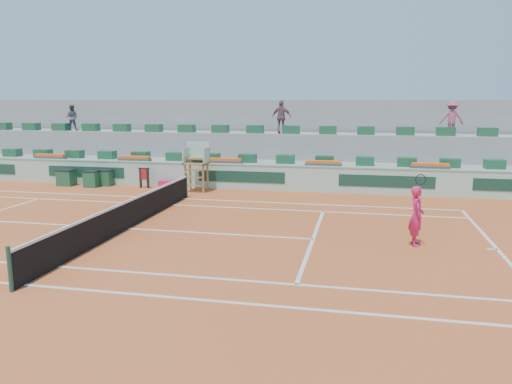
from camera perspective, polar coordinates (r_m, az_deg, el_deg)
ground at (r=17.87m, az=-14.40°, el=-4.09°), size 90.00×90.00×0.00m
seating_tier_lower at (r=27.57m, az=-4.60°, el=2.49°), size 36.00×4.00×1.20m
seating_tier_upper at (r=29.01m, az=-3.72°, el=4.29°), size 36.00×2.40×2.60m
stadium_back_wall at (r=30.46m, az=-2.92°, el=6.28°), size 36.00×0.40×4.40m
player_bag at (r=25.67m, az=-10.07°, el=0.86°), size 0.87×0.38×0.38m
spectator_left at (r=32.42m, az=-20.29°, el=7.99°), size 0.85×0.72×1.55m
spectator_mid at (r=27.37m, az=2.94°, el=8.56°), size 1.08×0.50×1.81m
spectator_right at (r=27.56m, az=21.46°, el=7.85°), size 1.16×0.67×1.78m
court_lines at (r=17.87m, az=-14.40°, el=-4.07°), size 23.89×11.09×0.01m
tennis_net at (r=17.75m, az=-14.48°, el=-2.44°), size 0.10×11.97×1.10m
advertising_hoarding at (r=25.47m, az=-5.96°, el=1.90°), size 36.00×0.34×1.26m
umpire_chair at (r=24.42m, az=-6.77°, el=3.67°), size 1.10×0.90×2.40m
seat_row_lower at (r=26.61m, az=-5.18°, el=3.98°), size 32.90×0.60×0.44m
seat_row_upper at (r=28.31m, az=-4.09°, el=7.22°), size 32.90×0.60×0.44m
flower_planters at (r=26.35m, az=-8.81°, el=3.65°), size 26.80×0.36×0.28m
drink_cooler_a at (r=27.22m, az=-16.90°, el=1.60°), size 0.83×0.71×0.84m
drink_cooler_b at (r=26.94m, az=-18.27°, el=1.43°), size 0.72×0.62×0.84m
drink_cooler_c at (r=27.88m, az=-20.85°, el=1.56°), size 0.85×0.74×0.84m
towel_rack at (r=25.91m, az=-12.67°, el=1.78°), size 0.59×0.10×1.03m
tennis_player at (r=15.92m, az=17.87°, el=-2.59°), size 0.49×0.91×2.28m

